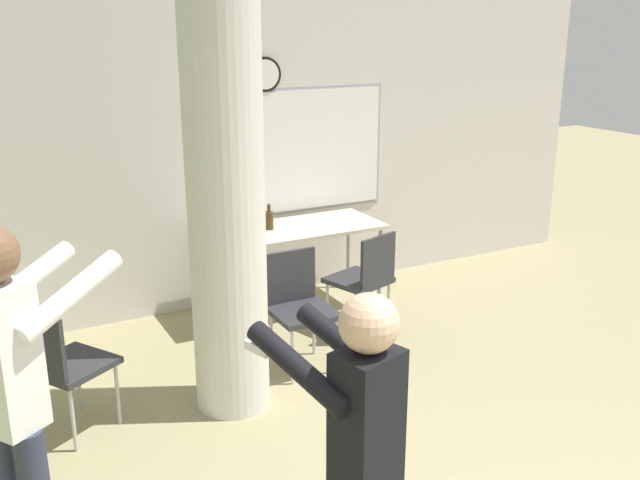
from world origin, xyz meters
TOP-DOWN VIEW (x-y plane):
  - wall_back at (0.01, 5.06)m, footprint 8.00×0.15m
  - support_pillar at (-0.65, 3.26)m, footprint 0.49×0.49m
  - folding_table at (0.41, 4.53)m, footprint 1.60×0.68m
  - bottle_on_table at (0.22, 4.57)m, footprint 0.08×0.08m
  - chair_near_pillar at (-1.71, 3.37)m, footprint 0.60×0.60m
  - chair_table_right at (0.73, 3.81)m, footprint 0.55×0.55m
  - chair_table_front at (-0.01, 3.55)m, footprint 0.44×0.44m
  - person_watching_back at (-2.05, 2.07)m, footprint 0.70×0.62m
  - person_playing_front at (-0.95, 1.12)m, footprint 0.47×0.63m

SIDE VIEW (x-z plane):
  - chair_near_pillar at x=-1.71m, z-range 0.08..0.95m
  - chair_table_right at x=0.73m, z-range 0.08..0.95m
  - chair_table_front at x=-0.01m, z-range 0.08..0.95m
  - folding_table at x=0.41m, z-range 0.33..1.11m
  - bottle_on_table at x=0.22m, z-range 0.75..0.97m
  - person_playing_front at x=-0.95m, z-range 0.14..1.73m
  - person_watching_back at x=-2.05m, z-range 0.15..1.91m
  - wall_back at x=0.01m, z-range 0.00..2.80m
  - support_pillar at x=-0.65m, z-range 0.00..2.80m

